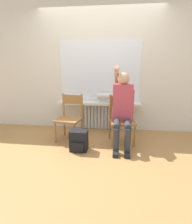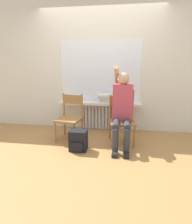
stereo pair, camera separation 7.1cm
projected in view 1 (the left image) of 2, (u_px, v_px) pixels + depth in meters
name	position (u px, v px, depth m)	size (l,w,h in m)	color
ground_plane	(91.00, 152.00, 3.08)	(12.00, 12.00, 0.00)	#B27F47
wall_with_window	(100.00, 67.00, 3.92)	(7.00, 0.06, 2.70)	silver
radiator	(99.00, 116.00, 4.11)	(0.81, 0.08, 0.57)	silver
windowsill	(99.00, 103.00, 3.95)	(1.74, 0.26, 0.05)	white
window_glass	(100.00, 72.00, 3.91)	(1.68, 0.01, 1.25)	white
chair_left	(70.00, 117.00, 3.50)	(0.49, 0.49, 0.86)	#9E6B38
chair_right	(122.00, 119.00, 3.38)	(0.51, 0.51, 0.86)	#9E6B38
person	(123.00, 107.00, 3.21)	(0.36, 1.01, 1.39)	#333338
cat	(106.00, 96.00, 3.88)	(0.49, 0.11, 0.23)	silver
backpack	(79.00, 141.00, 3.10)	(0.29, 0.23, 0.35)	black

